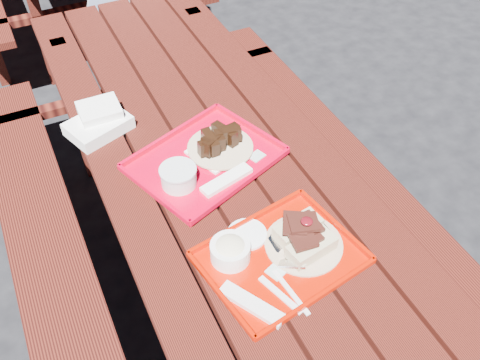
{
  "coord_description": "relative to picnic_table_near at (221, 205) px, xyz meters",
  "views": [
    {
      "loc": [
        -0.47,
        -1.12,
        1.91
      ],
      "look_at": [
        0.0,
        -0.15,
        0.82
      ],
      "focal_mm": 40.0,
      "sensor_mm": 36.0,
      "label": 1
    }
  ],
  "objects": [
    {
      "name": "far_tray",
      "position": [
        -0.04,
        0.02,
        0.21
      ],
      "size": [
        0.52,
        0.46,
        0.07
      ],
      "color": "red",
      "rests_on": "picnic_table_near"
    },
    {
      "name": "white_cloth",
      "position": [
        -0.29,
        0.33,
        0.22
      ],
      "size": [
        0.23,
        0.2,
        0.08
      ],
      "color": "white",
      "rests_on": "picnic_table_near"
    },
    {
      "name": "picnic_table_near",
      "position": [
        0.0,
        0.0,
        0.0
      ],
      "size": [
        1.41,
        2.4,
        0.75
      ],
      "color": "#4B160E",
      "rests_on": "ground"
    },
    {
      "name": "ground",
      "position": [
        0.0,
        0.0,
        -0.56
      ],
      "size": [
        60.0,
        60.0,
        0.0
      ],
      "primitive_type": "plane",
      "color": "black",
      "rests_on": "ground"
    },
    {
      "name": "near_tray",
      "position": [
        -0.01,
        -0.39,
        0.22
      ],
      "size": [
        0.44,
        0.37,
        0.13
      ],
      "color": "#B21101",
      "rests_on": "picnic_table_near"
    }
  ]
}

